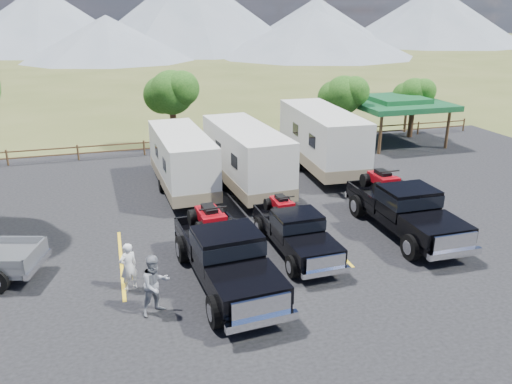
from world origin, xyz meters
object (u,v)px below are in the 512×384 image
object	(u,v)px
rig_right	(403,207)
person_a	(128,267)
trailer_center	(246,158)
person_b	(155,285)
pavilion	(396,103)
rig_center	(295,229)
trailer_left	(182,161)
trailer_right	(321,140)
rig_left	(225,254)

from	to	relation	value
rig_right	person_a	distance (m)	11.23
trailer_center	person_a	size ratio (longest dim) A/B	5.66
trailer_center	person_b	xyz separation A→B (m)	(-5.54, -9.94, -0.75)
rig_right	person_b	distance (m)	10.88
pavilion	rig_center	bearing A→B (deg)	-132.18
pavilion	rig_center	xyz separation A→B (m)	(-12.56, -13.86, -1.87)
rig_center	trailer_left	xyz separation A→B (m)	(-3.09, 7.85, 0.72)
rig_right	trailer_center	size ratio (longest dim) A/B	0.72
trailer_center	trailer_right	world-z (taller)	trailer_right
person_a	trailer_center	bearing A→B (deg)	-149.69
trailer_right	person_a	distance (m)	15.24
rig_left	rig_right	size ratio (longest dim) A/B	1.02
person_b	rig_right	bearing A→B (deg)	-7.03
pavilion	rig_right	bearing A→B (deg)	-119.61
pavilion	person_a	bearing A→B (deg)	-141.41
rig_left	trailer_left	bearing A→B (deg)	85.82
rig_left	trailer_right	size ratio (longest dim) A/B	0.68
trailer_left	rig_left	bearing A→B (deg)	-92.31
rig_left	trailer_right	bearing A→B (deg)	48.74
person_a	trailer_left	bearing A→B (deg)	-131.94
trailer_center	trailer_right	size ratio (longest dim) A/B	0.94
pavilion	rig_right	xyz separation A→B (m)	(-7.65, -13.46, -1.67)
person_b	trailer_right	bearing A→B (deg)	24.65
pavilion	trailer_left	world-z (taller)	pavilion
pavilion	person_a	xyz separation A→B (m)	(-18.77, -14.98, -1.92)
pavilion	trailer_left	distance (m)	16.81
rig_center	trailer_center	size ratio (longest dim) A/B	0.59
person_a	rig_right	bearing A→B (deg)	165.07
rig_right	rig_left	bearing A→B (deg)	-165.71
pavilion	rig_left	xyz separation A→B (m)	(-15.64, -15.46, -1.67)
rig_center	trailer_right	distance (m)	10.47
trailer_left	person_a	bearing A→B (deg)	-111.57
person_b	rig_left	bearing A→B (deg)	1.64
pavilion	trailer_left	size ratio (longest dim) A/B	0.71
rig_left	trailer_right	distance (m)	13.47
pavilion	trailer_right	distance (m)	8.95
trailer_left	trailer_center	distance (m)	3.20
rig_center	rig_right	xyz separation A→B (m)	(4.91, 0.40, 0.20)
trailer_center	rig_left	bearing A→B (deg)	-113.39
pavilion	rig_right	size ratio (longest dim) A/B	0.92
trailer_right	rig_left	bearing A→B (deg)	-124.11
rig_center	trailer_right	size ratio (longest dim) A/B	0.55
rig_right	trailer_right	xyz separation A→B (m)	(0.10, 8.74, 0.74)
rig_left	trailer_center	distance (m)	9.35
trailer_right	person_b	world-z (taller)	trailer_right
rig_center	person_b	world-z (taller)	person_b
rig_center	person_a	bearing A→B (deg)	-171.44
trailer_left	person_a	size ratio (longest dim) A/B	5.29
rig_right	trailer_right	bearing A→B (deg)	89.59
rig_left	person_b	world-z (taller)	rig_left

